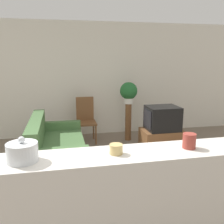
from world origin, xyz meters
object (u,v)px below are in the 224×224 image
television (162,118)px  potted_plant (129,92)px  wooden_chair (86,118)px  decorative_bowl (22,152)px  couch (56,150)px

television → potted_plant: potted_plant is taller
wooden_chair → decorative_bowl: size_ratio=4.08×
television → couch: bearing=-170.3°
television → potted_plant: (-0.48, 0.79, 0.45)m
couch → television: (2.11, 0.36, 0.38)m
wooden_chair → potted_plant: potted_plant is taller
television → decorative_bowl: 3.49m
couch → decorative_bowl: decorative_bowl is taller
television → wooden_chair: size_ratio=0.64×
television → potted_plant: bearing=121.6°
couch → decorative_bowl: 2.39m
television → decorative_bowl: bearing=-131.6°
wooden_chair → potted_plant: bearing=-6.9°
couch → potted_plant: (1.62, 1.15, 0.83)m
television → potted_plant: size_ratio=1.33×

